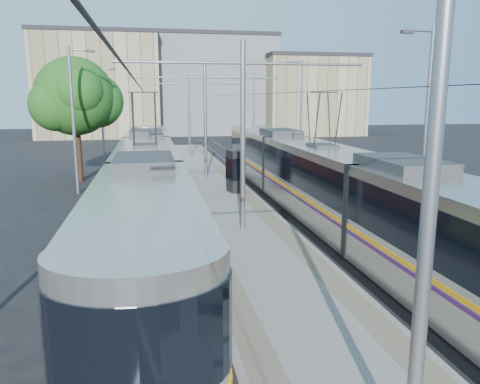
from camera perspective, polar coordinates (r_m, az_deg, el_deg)
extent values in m
plane|color=black|center=(11.05, 8.75, -17.17)|extent=(160.00, 160.00, 0.00)
cube|color=gray|center=(26.83, -3.39, 0.34)|extent=(4.00, 50.00, 0.30)
cube|color=gray|center=(26.66, -6.49, 0.56)|extent=(0.70, 50.00, 0.01)
cube|color=gray|center=(27.02, -0.35, 0.78)|extent=(0.70, 50.00, 0.01)
cube|color=gray|center=(26.66, -12.63, -0.28)|extent=(0.07, 70.00, 0.03)
cube|color=gray|center=(26.65, -9.55, -0.17)|extent=(0.07, 70.00, 0.03)
cube|color=gray|center=(27.37, 2.60, 0.28)|extent=(0.07, 70.00, 0.03)
cube|color=gray|center=(27.73, 5.49, 0.39)|extent=(0.07, 70.00, 0.03)
cube|color=black|center=(20.43, -11.12, -3.20)|extent=(2.30, 29.37, 0.40)
cube|color=beige|center=(20.09, -11.30, 1.36)|extent=(2.40, 27.77, 2.90)
cube|color=black|center=(20.01, -11.36, 2.77)|extent=(2.43, 27.77, 1.30)
cube|color=#F5A60C|center=(20.16, -11.26, 0.24)|extent=(2.43, 27.77, 0.12)
cube|color=red|center=(20.26, -11.20, -1.15)|extent=(2.42, 27.77, 1.10)
cube|color=#2D2D30|center=(19.88, -11.48, 5.90)|extent=(1.68, 3.00, 0.30)
cube|color=black|center=(20.27, 9.70, -3.27)|extent=(2.30, 31.39, 0.40)
cube|color=#ACA79D|center=(19.92, 9.86, 1.33)|extent=(2.40, 29.79, 2.90)
cube|color=black|center=(19.84, 9.90, 2.75)|extent=(2.43, 29.79, 1.30)
cube|color=orange|center=(19.99, 9.82, 0.20)|extent=(2.43, 29.79, 0.12)
cube|color=#3D154B|center=(20.02, 9.80, -0.22)|extent=(2.43, 29.79, 0.10)
cube|color=#2D2D30|center=(19.71, 10.01, 5.91)|extent=(1.68, 3.00, 0.30)
cylinder|color=gray|center=(6.31, 21.99, -2.79)|extent=(0.20, 0.20, 7.00)
cylinder|color=gray|center=(17.51, 0.34, 6.58)|extent=(0.20, 0.20, 7.00)
cylinder|color=gray|center=(17.50, 0.35, 15.42)|extent=(9.20, 0.10, 0.10)
cylinder|color=gray|center=(29.35, -4.25, 8.46)|extent=(0.20, 0.20, 7.00)
cylinder|color=gray|center=(29.34, -4.33, 13.73)|extent=(9.20, 0.10, 0.10)
cylinder|color=gray|center=(41.29, -6.21, 9.24)|extent=(0.20, 0.20, 7.00)
cylinder|color=gray|center=(41.28, -6.29, 12.99)|extent=(9.20, 0.10, 0.10)
cylinder|color=black|center=(26.12, -11.56, 11.76)|extent=(0.02, 70.00, 0.02)
cylinder|color=black|center=(27.04, 4.22, 11.93)|extent=(0.02, 70.00, 0.02)
cylinder|color=gray|center=(27.46, -19.65, 8.06)|extent=(0.18, 0.18, 8.00)
cube|color=#2D2D30|center=(27.40, -17.82, 16.04)|extent=(0.50, 0.22, 0.12)
cylinder|color=gray|center=(43.34, -16.50, 9.21)|extent=(0.18, 0.18, 8.00)
cube|color=#2D2D30|center=(43.30, -15.29, 14.24)|extent=(0.50, 0.22, 0.12)
cylinder|color=gray|center=(20.33, 21.73, 7.00)|extent=(0.18, 0.18, 8.00)
cube|color=#2D2D30|center=(19.88, 19.74, 17.92)|extent=(0.50, 0.22, 0.12)
cylinder|color=gray|center=(34.89, 7.45, 9.17)|extent=(0.18, 0.18, 8.00)
cube|color=#2D2D30|center=(34.63, 5.81, 15.40)|extent=(0.50, 0.22, 0.12)
cylinder|color=gray|center=(50.33, 1.68, 9.89)|extent=(0.18, 0.18, 8.00)
cube|color=#2D2D30|center=(50.15, 0.44, 14.18)|extent=(0.50, 0.22, 0.12)
cube|color=black|center=(25.07, -0.68, 2.55)|extent=(0.79, 1.08, 2.25)
cube|color=black|center=(25.05, -0.68, 2.88)|extent=(0.84, 1.13, 1.17)
cylinder|color=#382314|center=(31.80, -19.08, 4.16)|extent=(0.45, 0.45, 3.25)
sphere|color=#204D16|center=(31.59, -19.52, 10.93)|extent=(4.88, 4.88, 4.88)
sphere|color=#204D16|center=(32.25, -17.10, 10.53)|extent=(3.46, 3.46, 3.46)
cube|color=tan|center=(69.45, -16.68, 12.10)|extent=(16.00, 12.00, 13.52)
cube|color=#262328|center=(69.96, -17.02, 17.84)|extent=(16.32, 12.24, 0.50)
cube|color=gray|center=(73.74, -3.61, 12.63)|extent=(18.00, 14.00, 13.93)
cube|color=#262328|center=(74.26, -3.68, 18.20)|extent=(18.36, 14.28, 0.50)
cube|color=tan|center=(71.08, 8.54, 11.37)|extent=(14.00, 10.00, 10.93)
cube|color=#262328|center=(71.32, 8.68, 15.96)|extent=(14.28, 10.20, 0.50)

